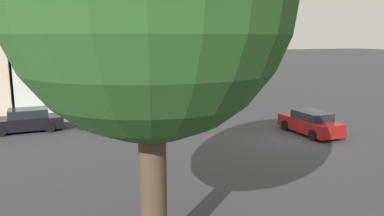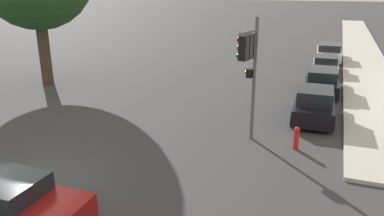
{
  "view_description": "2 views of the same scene",
  "coord_description": "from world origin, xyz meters",
  "px_view_note": "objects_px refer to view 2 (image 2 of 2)",
  "views": [
    {
      "loc": [
        -17.56,
        13.02,
        5.93
      ],
      "look_at": [
        1.55,
        5.76,
        2.09
      ],
      "focal_mm": 35.0,
      "sensor_mm": 36.0,
      "label": 1
    },
    {
      "loc": [
        8.63,
        -8.11,
        6.14
      ],
      "look_at": [
        3.44,
        5.48,
        1.32
      ],
      "focal_mm": 35.0,
      "sensor_mm": 36.0,
      "label": 2
    }
  ],
  "objects_px": {
    "fire_hydrant": "(296,137)",
    "parked_car_3": "(329,52)",
    "traffic_signal": "(249,56)",
    "crossing_car_0": "(6,204)",
    "parked_car_2": "(325,65)",
    "parked_car_1": "(322,81)",
    "parked_car_0": "(314,105)"
  },
  "relations": [
    {
      "from": "fire_hydrant",
      "to": "parked_car_2",
      "type": "bearing_deg",
      "value": 87.89
    },
    {
      "from": "crossing_car_0",
      "to": "fire_hydrant",
      "type": "bearing_deg",
      "value": 48.67
    },
    {
      "from": "parked_car_0",
      "to": "parked_car_2",
      "type": "distance_m",
      "value": 10.46
    },
    {
      "from": "parked_car_3",
      "to": "parked_car_1",
      "type": "bearing_deg",
      "value": 177.55
    },
    {
      "from": "traffic_signal",
      "to": "crossing_car_0",
      "type": "height_order",
      "value": "traffic_signal"
    },
    {
      "from": "crossing_car_0",
      "to": "parked_car_0",
      "type": "distance_m",
      "value": 13.47
    },
    {
      "from": "parked_car_0",
      "to": "parked_car_2",
      "type": "xyz_separation_m",
      "value": [
        0.12,
        10.46,
        -0.1
      ]
    },
    {
      "from": "parked_car_0",
      "to": "fire_hydrant",
      "type": "height_order",
      "value": "parked_car_0"
    },
    {
      "from": "traffic_signal",
      "to": "parked_car_1",
      "type": "bearing_deg",
      "value": -94.09
    },
    {
      "from": "parked_car_0",
      "to": "crossing_car_0",
      "type": "bearing_deg",
      "value": 147.31
    },
    {
      "from": "traffic_signal",
      "to": "crossing_car_0",
      "type": "xyz_separation_m",
      "value": [
        -4.54,
        -7.74,
        -2.86
      ]
    },
    {
      "from": "crossing_car_0",
      "to": "fire_hydrant",
      "type": "xyz_separation_m",
      "value": [
        6.55,
        7.81,
        -0.21
      ]
    },
    {
      "from": "parked_car_3",
      "to": "crossing_car_0",
      "type": "bearing_deg",
      "value": 163.15
    },
    {
      "from": "parked_car_1",
      "to": "parked_car_3",
      "type": "bearing_deg",
      "value": -2.39
    },
    {
      "from": "parked_car_2",
      "to": "parked_car_3",
      "type": "xyz_separation_m",
      "value": [
        0.05,
        5.16,
        0.07
      ]
    },
    {
      "from": "traffic_signal",
      "to": "parked_car_3",
      "type": "bearing_deg",
      "value": -85.75
    },
    {
      "from": "parked_car_0",
      "to": "parked_car_3",
      "type": "bearing_deg",
      "value": -2.22
    },
    {
      "from": "parked_car_1",
      "to": "parked_car_3",
      "type": "xyz_separation_m",
      "value": [
        0.06,
        10.55,
        0.0
      ]
    },
    {
      "from": "parked_car_0",
      "to": "parked_car_3",
      "type": "xyz_separation_m",
      "value": [
        0.17,
        15.62,
        -0.03
      ]
    },
    {
      "from": "traffic_signal",
      "to": "parked_car_0",
      "type": "bearing_deg",
      "value": -110.65
    },
    {
      "from": "parked_car_1",
      "to": "traffic_signal",
      "type": "bearing_deg",
      "value": 161.99
    },
    {
      "from": "crossing_car_0",
      "to": "parked_car_3",
      "type": "relative_size",
      "value": 0.92
    },
    {
      "from": "traffic_signal",
      "to": "fire_hydrant",
      "type": "bearing_deg",
      "value": -166.24
    },
    {
      "from": "parked_car_3",
      "to": "fire_hydrant",
      "type": "bearing_deg",
      "value": 176.16
    },
    {
      "from": "parked_car_2",
      "to": "parked_car_3",
      "type": "height_order",
      "value": "parked_car_3"
    },
    {
      "from": "traffic_signal",
      "to": "parked_car_0",
      "type": "xyz_separation_m",
      "value": [
        2.41,
        3.79,
        -2.83
      ]
    },
    {
      "from": "parked_car_0",
      "to": "parked_car_3",
      "type": "relative_size",
      "value": 0.83
    },
    {
      "from": "crossing_car_0",
      "to": "parked_car_0",
      "type": "height_order",
      "value": "parked_car_0"
    },
    {
      "from": "crossing_car_0",
      "to": "parked_car_1",
      "type": "distance_m",
      "value": 18.04
    },
    {
      "from": "fire_hydrant",
      "to": "parked_car_3",
      "type": "bearing_deg",
      "value": 88.3
    },
    {
      "from": "traffic_signal",
      "to": "parked_car_3",
      "type": "distance_m",
      "value": 19.79
    },
    {
      "from": "crossing_car_0",
      "to": "parked_car_3",
      "type": "bearing_deg",
      "value": 73.97
    }
  ]
}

